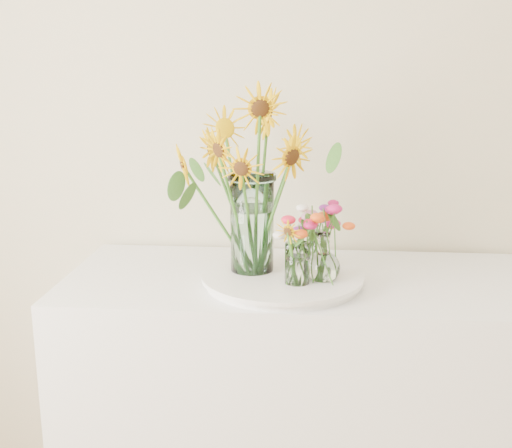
% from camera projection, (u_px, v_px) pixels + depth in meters
% --- Properties ---
extents(counter, '(1.40, 0.60, 0.90)m').
position_uv_depth(counter, '(299.00, 413.00, 2.01)').
color(counter, white).
rests_on(counter, ground_plane).
extents(tray, '(0.44, 0.44, 0.02)m').
position_uv_depth(tray, '(282.00, 280.00, 1.84)').
color(tray, white).
rests_on(tray, counter).
extents(mason_jar, '(0.16, 0.16, 0.29)m').
position_uv_depth(mason_jar, '(252.00, 223.00, 1.84)').
color(mason_jar, silver).
rests_on(mason_jar, tray).
extents(sunflower_bouquet, '(0.88, 0.88, 0.54)m').
position_uv_depth(sunflower_bouquet, '(252.00, 180.00, 1.81)').
color(sunflower_bouquet, '#ECB304').
rests_on(sunflower_bouquet, tray).
extents(small_vase_a, '(0.09, 0.09, 0.12)m').
position_uv_depth(small_vase_a, '(297.00, 264.00, 1.75)').
color(small_vase_a, white).
rests_on(small_vase_a, tray).
extents(wildflower_posy_a, '(0.18, 0.18, 0.21)m').
position_uv_depth(wildflower_posy_a, '(298.00, 248.00, 1.74)').
color(wildflower_posy_a, '#E34E13').
rests_on(wildflower_posy_a, tray).
extents(small_vase_b, '(0.10, 0.10, 0.14)m').
position_uv_depth(small_vase_b, '(323.00, 257.00, 1.77)').
color(small_vase_b, white).
rests_on(small_vase_b, tray).
extents(wildflower_posy_b, '(0.21, 0.21, 0.23)m').
position_uv_depth(wildflower_posy_b, '(324.00, 242.00, 1.76)').
color(wildflower_posy_b, '#E34E13').
rests_on(wildflower_posy_b, tray).
extents(small_vase_c, '(0.06, 0.06, 0.11)m').
position_uv_depth(small_vase_c, '(319.00, 249.00, 1.90)').
color(small_vase_c, white).
rests_on(small_vase_c, tray).
extents(wildflower_posy_c, '(0.19, 0.19, 0.20)m').
position_uv_depth(wildflower_posy_c, '(319.00, 235.00, 1.89)').
color(wildflower_posy_c, '#E34E13').
rests_on(wildflower_posy_c, tray).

